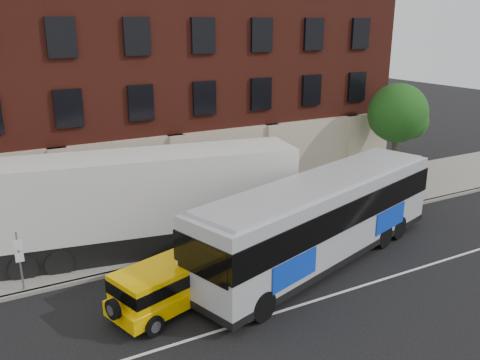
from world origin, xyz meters
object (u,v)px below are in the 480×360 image
street_tree (398,115)px  sign_pole (20,259)px  yellow_suv (165,285)px  shipping_container (145,204)px  city_bus (322,216)px

street_tree → sign_pole: bearing=-171.4°
sign_pole → yellow_suv: (4.29, -3.66, -0.44)m
yellow_suv → shipping_container: (1.02, 5.11, 1.20)m
city_bus → shipping_container: shipping_container is taller
sign_pole → shipping_container: size_ratio=0.18×
sign_pole → street_tree: size_ratio=0.40×
sign_pole → shipping_container: 5.56m
street_tree → shipping_container: (-16.73, -1.88, -2.20)m
street_tree → yellow_suv: (-17.75, -7.00, -3.39)m
sign_pole → yellow_suv: size_ratio=0.53×
city_bus → shipping_container: (-6.20, 4.52, 0.18)m
sign_pole → street_tree: bearing=8.6°
city_bus → yellow_suv: city_bus is taller
street_tree → shipping_container: size_ratio=0.45×
sign_pole → city_bus: city_bus is taller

